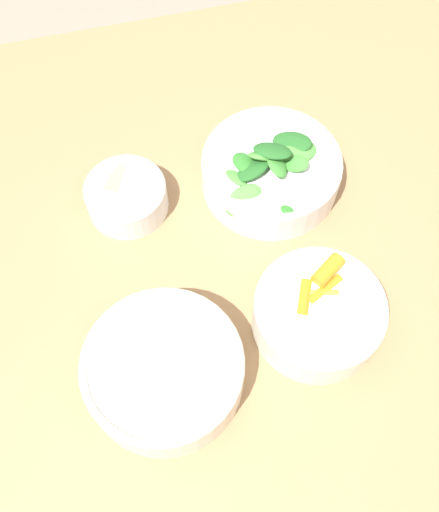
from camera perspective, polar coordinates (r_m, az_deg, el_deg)
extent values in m
plane|color=gray|center=(1.50, 2.21, -15.27)|extent=(10.00, 10.00, 0.00)
cube|color=#99724C|center=(0.78, 4.10, -2.38)|extent=(1.07, 1.07, 0.03)
cube|color=olive|center=(1.48, 15.89, 11.48)|extent=(0.06, 0.06, 0.74)
cylinder|color=silver|center=(0.72, 9.78, -5.81)|extent=(0.16, 0.16, 0.06)
torus|color=silver|center=(0.69, 10.12, -4.93)|extent=(0.16, 0.16, 0.01)
cylinder|color=orange|center=(0.71, 10.10, -3.97)|extent=(0.04, 0.03, 0.02)
cylinder|color=orange|center=(0.70, 8.40, -4.39)|extent=(0.04, 0.05, 0.02)
cylinder|color=orange|center=(0.71, 10.38, -3.59)|extent=(0.06, 0.04, 0.02)
cylinder|color=orange|center=(0.71, 10.78, -1.42)|extent=(0.05, 0.04, 0.02)
cylinder|color=white|center=(0.82, 5.13, 8.34)|extent=(0.20, 0.20, 0.05)
torus|color=white|center=(0.80, 5.28, 9.47)|extent=(0.20, 0.20, 0.01)
ellipsoid|color=#235B23|center=(0.78, 3.42, 8.69)|extent=(0.06, 0.06, 0.03)
ellipsoid|color=#235B23|center=(0.82, 7.22, 11.21)|extent=(0.07, 0.07, 0.03)
ellipsoid|color=#3D8433|center=(0.79, 7.65, 9.13)|extent=(0.04, 0.04, 0.03)
ellipsoid|color=#4C933D|center=(0.77, 2.76, 5.65)|extent=(0.07, 0.05, 0.04)
ellipsoid|color=#235B23|center=(0.78, 5.31, 10.42)|extent=(0.06, 0.06, 0.02)
ellipsoid|color=#3D8433|center=(0.78, 5.72, 9.18)|extent=(0.03, 0.05, 0.03)
ellipsoid|color=#2D7028|center=(0.77, 6.68, 5.06)|extent=(0.03, 0.05, 0.03)
ellipsoid|color=#4C933D|center=(0.81, 7.97, 10.28)|extent=(0.07, 0.06, 0.02)
ellipsoid|color=#2D7028|center=(0.79, 2.50, 9.27)|extent=(0.04, 0.05, 0.01)
ellipsoid|color=#4C933D|center=(0.78, 1.98, 7.96)|extent=(0.04, 0.04, 0.03)
ellipsoid|color=#4C933D|center=(0.79, 4.40, 9.90)|extent=(0.06, 0.04, 0.05)
cylinder|color=silver|center=(0.69, -5.55, -11.36)|extent=(0.19, 0.19, 0.06)
torus|color=silver|center=(0.66, -5.77, -10.61)|extent=(0.19, 0.19, 0.01)
cylinder|color=#9E6B4C|center=(0.69, -5.48, -11.59)|extent=(0.17, 0.17, 0.03)
ellipsoid|color=#AD7551|center=(0.67, -6.06, -12.07)|extent=(0.01, 0.01, 0.01)
ellipsoid|color=#A36B4C|center=(0.66, -1.33, -15.77)|extent=(0.01, 0.01, 0.01)
ellipsoid|color=#8E5B3D|center=(0.66, -0.39, -12.79)|extent=(0.01, 0.01, 0.01)
ellipsoid|color=#AD7551|center=(0.68, -3.97, -8.99)|extent=(0.01, 0.01, 0.01)
ellipsoid|color=#A36B4C|center=(0.67, -1.89, -10.97)|extent=(0.01, 0.01, 0.01)
ellipsoid|color=#AD7551|center=(0.67, -4.55, -11.42)|extent=(0.01, 0.01, 0.01)
ellipsoid|color=#AD7551|center=(0.69, -4.05, -6.19)|extent=(0.01, 0.01, 0.01)
ellipsoid|color=#A36B4C|center=(0.66, -7.63, -16.53)|extent=(0.01, 0.01, 0.01)
ellipsoid|color=#A36B4C|center=(0.66, -2.91, -16.08)|extent=(0.01, 0.01, 0.01)
ellipsoid|color=#8E5B3D|center=(0.65, -5.32, -17.25)|extent=(0.01, 0.01, 0.01)
ellipsoid|color=#8E5B3D|center=(0.66, -0.97, -15.93)|extent=(0.01, 0.01, 0.01)
ellipsoid|color=#8E5B3D|center=(0.66, -9.34, -16.82)|extent=(0.01, 0.01, 0.01)
ellipsoid|color=#A36B4C|center=(0.66, -6.49, -17.07)|extent=(0.01, 0.01, 0.01)
ellipsoid|color=#8E5B3D|center=(0.67, 0.94, -10.34)|extent=(0.01, 0.01, 0.01)
ellipsoid|color=#AD7551|center=(0.68, -6.40, -7.90)|extent=(0.01, 0.01, 0.01)
ellipsoid|color=#8E5B3D|center=(0.69, -10.70, -9.27)|extent=(0.01, 0.01, 0.01)
cylinder|color=#E0A88E|center=(0.69, -1.97, -6.69)|extent=(0.03, 0.03, 0.01)
cylinder|color=#E0A88E|center=(0.68, -6.14, -7.13)|extent=(0.03, 0.03, 0.01)
cylinder|color=#E0A88E|center=(0.66, -9.58, -15.28)|extent=(0.03, 0.03, 0.01)
cylinder|color=beige|center=(0.69, -3.98, -6.05)|extent=(0.03, 0.03, 0.01)
cylinder|color=beige|center=(0.69, -5.78, -6.51)|extent=(0.03, 0.03, 0.01)
cylinder|color=silver|center=(0.81, -9.24, 5.80)|extent=(0.11, 0.11, 0.04)
torus|color=silver|center=(0.79, -9.47, 6.71)|extent=(0.11, 0.11, 0.01)
cube|color=tan|center=(0.81, -9.54, 6.86)|extent=(0.05, 0.05, 0.02)
cube|color=tan|center=(0.80, -8.84, 5.96)|extent=(0.06, 0.06, 0.01)
cube|color=tan|center=(0.80, -9.69, 6.11)|extent=(0.06, 0.06, 0.02)
cube|color=tan|center=(0.80, -9.12, 7.13)|extent=(0.07, 0.07, 0.02)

